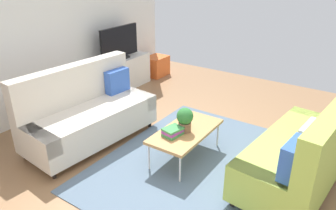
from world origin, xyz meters
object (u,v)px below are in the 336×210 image
(tv_console, at_px, (121,74))
(vase_1, at_px, (103,60))
(bottle_0, at_px, (112,57))
(bottle_2, at_px, (119,56))
(bottle_1, at_px, (115,57))
(storage_trunk, at_px, (157,66))
(table_book_0, at_px, (173,134))
(potted_plant, at_px, (185,119))
(vase_0, at_px, (96,61))
(coffee_table, at_px, (186,132))
(couch_green, at_px, (305,152))
(couch_beige, at_px, (88,112))
(tv, at_px, (120,43))

(tv_console, bearing_deg, vase_1, 172.97)
(bottle_0, distance_m, bottle_2, 0.20)
(tv_console, xyz_separation_m, bottle_1, (-0.16, -0.04, 0.40))
(storage_trunk, height_order, table_book_0, table_book_0)
(potted_plant, bearing_deg, bottle_0, 63.15)
(table_book_0, relative_size, bottle_1, 1.46)
(vase_0, bearing_deg, potted_plant, -109.61)
(vase_1, bearing_deg, coffee_table, -112.47)
(couch_green, distance_m, coffee_table, 1.45)
(couch_beige, xyz_separation_m, bottle_2, (1.75, 0.96, 0.28))
(tv, relative_size, table_book_0, 4.17)
(couch_green, bearing_deg, bottle_1, 81.23)
(coffee_table, xyz_separation_m, storage_trunk, (2.53, 2.32, -0.17))
(potted_plant, relative_size, table_book_0, 1.34)
(tv, xyz_separation_m, vase_0, (-0.58, 0.07, -0.23))
(coffee_table, bearing_deg, couch_green, -79.02)
(couch_green, height_order, bottle_0, couch_green)
(potted_plant, distance_m, bottle_0, 2.67)
(couch_beige, distance_m, bottle_0, 1.85)
(couch_beige, height_order, couch_green, same)
(tv_console, height_order, vase_1, vase_1)
(storage_trunk, relative_size, vase_1, 3.83)
(vase_1, bearing_deg, couch_beige, -143.15)
(bottle_0, bearing_deg, tv, 4.49)
(tv_console, xyz_separation_m, bottle_0, (-0.25, -0.04, 0.42))
(vase_1, relative_size, bottle_0, 0.66)
(couch_green, relative_size, storage_trunk, 3.80)
(couch_beige, bearing_deg, bottle_1, -144.64)
(vase_1, bearing_deg, bottle_1, -20.43)
(tv_console, xyz_separation_m, potted_plant, (-1.46, -2.42, 0.28))
(couch_green, bearing_deg, bottle_0, 82.52)
(tv, bearing_deg, coffee_table, -120.74)
(coffee_table, height_order, potted_plant, potted_plant)
(vase_0, bearing_deg, bottle_0, -15.47)
(vase_0, height_order, bottle_0, bottle_0)
(tv, distance_m, bottle_2, 0.24)
(bottle_1, bearing_deg, tv, 6.95)
(coffee_table, bearing_deg, bottle_0, 63.77)
(coffee_table, distance_m, vase_1, 2.69)
(couch_green, xyz_separation_m, vase_0, (0.57, 3.89, 0.27))
(couch_beige, height_order, potted_plant, couch_beige)
(couch_beige, relative_size, table_book_0, 8.19)
(storage_trunk, xyz_separation_m, bottle_0, (-1.35, 0.06, 0.52))
(table_book_0, xyz_separation_m, bottle_0, (1.38, 2.31, 0.30))
(couch_green, distance_m, bottle_1, 3.93)
(coffee_table, bearing_deg, table_book_0, 162.86)
(tv, xyz_separation_m, storage_trunk, (1.10, -0.08, -0.73))
(vase_0, bearing_deg, couch_beige, -139.44)
(coffee_table, bearing_deg, potted_plant, -176.73)
(tv, height_order, bottle_1, tv)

